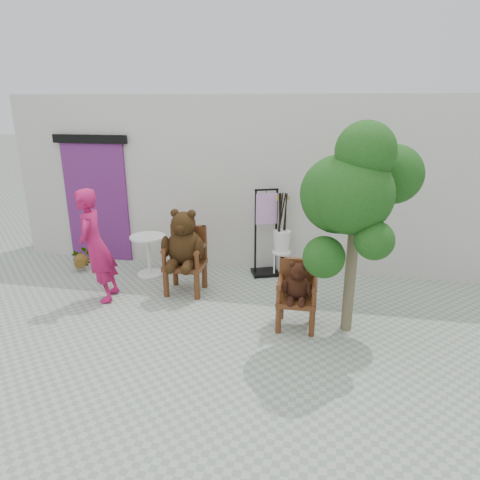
{
  "coord_description": "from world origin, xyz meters",
  "views": [
    {
      "loc": [
        1.02,
        -4.54,
        2.9
      ],
      "look_at": [
        -0.07,
        1.31,
        0.95
      ],
      "focal_mm": 32.0,
      "sensor_mm": 36.0,
      "label": 1
    }
  ],
  "objects_px": {
    "chair_big": "(184,247)",
    "person": "(96,246)",
    "chair_small": "(297,288)",
    "stool_bucket": "(282,241)",
    "cafe_table": "(149,251)",
    "tree": "(357,193)",
    "display_stand": "(266,243)"
  },
  "relations": [
    {
      "from": "chair_big",
      "to": "person",
      "type": "height_order",
      "value": "person"
    },
    {
      "from": "chair_big",
      "to": "chair_small",
      "type": "relative_size",
      "value": 1.45
    },
    {
      "from": "person",
      "to": "tree",
      "type": "xyz_separation_m",
      "value": [
        3.64,
        -0.33,
        1.0
      ]
    },
    {
      "from": "chair_big",
      "to": "stool_bucket",
      "type": "height_order",
      "value": "stool_bucket"
    },
    {
      "from": "cafe_table",
      "to": "display_stand",
      "type": "bearing_deg",
      "value": 10.91
    },
    {
      "from": "person",
      "to": "chair_big",
      "type": "bearing_deg",
      "value": 101.09
    },
    {
      "from": "chair_big",
      "to": "person",
      "type": "bearing_deg",
      "value": -158.01
    },
    {
      "from": "cafe_table",
      "to": "chair_big",
      "type": "bearing_deg",
      "value": -33.72
    },
    {
      "from": "chair_small",
      "to": "stool_bucket",
      "type": "bearing_deg",
      "value": 102.13
    },
    {
      "from": "cafe_table",
      "to": "display_stand",
      "type": "distance_m",
      "value": 2.02
    },
    {
      "from": "chair_big",
      "to": "stool_bucket",
      "type": "relative_size",
      "value": 0.93
    },
    {
      "from": "chair_big",
      "to": "tree",
      "type": "relative_size",
      "value": 0.5
    },
    {
      "from": "chair_small",
      "to": "tree",
      "type": "relative_size",
      "value": 0.34
    },
    {
      "from": "chair_small",
      "to": "person",
      "type": "distance_m",
      "value": 3.02
    },
    {
      "from": "person",
      "to": "cafe_table",
      "type": "relative_size",
      "value": 2.42
    },
    {
      "from": "chair_big",
      "to": "cafe_table",
      "type": "relative_size",
      "value": 1.91
    },
    {
      "from": "chair_small",
      "to": "person",
      "type": "relative_size",
      "value": 0.55
    },
    {
      "from": "tree",
      "to": "cafe_table",
      "type": "bearing_deg",
      "value": 157.23
    },
    {
      "from": "cafe_table",
      "to": "stool_bucket",
      "type": "distance_m",
      "value": 2.29
    },
    {
      "from": "person",
      "to": "stool_bucket",
      "type": "bearing_deg",
      "value": 107.11
    },
    {
      "from": "display_stand",
      "to": "chair_big",
      "type": "bearing_deg",
      "value": -161.75
    },
    {
      "from": "chair_big",
      "to": "cafe_table",
      "type": "xyz_separation_m",
      "value": [
        -0.83,
        0.56,
        -0.31
      ]
    },
    {
      "from": "person",
      "to": "cafe_table",
      "type": "distance_m",
      "value": 1.18
    },
    {
      "from": "cafe_table",
      "to": "stool_bucket",
      "type": "xyz_separation_m",
      "value": [
        2.25,
        0.35,
        0.2
      ]
    },
    {
      "from": "chair_big",
      "to": "person",
      "type": "xyz_separation_m",
      "value": [
        -1.21,
        -0.49,
        0.1
      ]
    },
    {
      "from": "cafe_table",
      "to": "tree",
      "type": "distance_m",
      "value": 3.81
    },
    {
      "from": "chair_big",
      "to": "display_stand",
      "type": "height_order",
      "value": "display_stand"
    },
    {
      "from": "person",
      "to": "stool_bucket",
      "type": "height_order",
      "value": "person"
    },
    {
      "from": "chair_big",
      "to": "cafe_table",
      "type": "distance_m",
      "value": 1.05
    },
    {
      "from": "chair_small",
      "to": "display_stand",
      "type": "height_order",
      "value": "display_stand"
    },
    {
      "from": "cafe_table",
      "to": "stool_bucket",
      "type": "bearing_deg",
      "value": 8.92
    },
    {
      "from": "chair_big",
      "to": "stool_bucket",
      "type": "bearing_deg",
      "value": 32.66
    }
  ]
}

